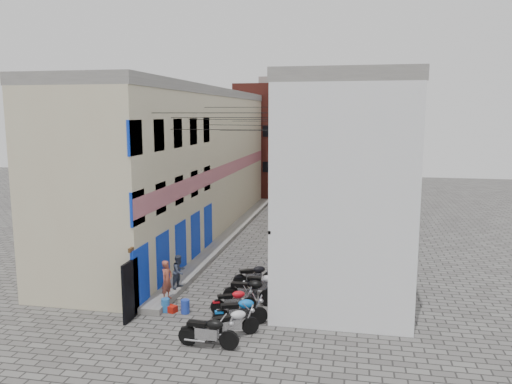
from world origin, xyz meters
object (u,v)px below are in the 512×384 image
Objects in this scene: motorcycle_f at (263,283)px; person_a at (167,280)px; water_jug_near at (165,305)px; motorcycle_g at (255,274)px; motorcycle_b at (232,322)px; person_b at (179,271)px; water_jug_far at (185,306)px; motorcycle_a at (208,330)px; red_crate at (171,309)px; motorcycle_d at (234,300)px; motorcycle_c at (240,310)px; motorcycle_e at (249,290)px.

motorcycle_f is 1.20× the size of person_a.
water_jug_near is (-3.35, -2.36, -0.30)m from motorcycle_f.
person_a is (-2.93, -2.80, 0.48)m from motorcycle_g.
person_b is (-3.20, 3.63, 0.40)m from motorcycle_b.
motorcycle_f is 3.64× the size of water_jug_far.
water_jug_far is (-2.26, 1.66, -0.30)m from motorcycle_b.
motorcycle_f is 3.54m from person_b.
motorcycle_a reaches higher than motorcycle_g.
motorcycle_g is 4.26m from red_crate.
motorcycle_f is 1.34× the size of person_b.
person_a reaches higher than motorcycle_d.
person_b is (-3.23, 2.62, 0.38)m from motorcycle_c.
water_jug_far is at bearing -59.61° from motorcycle_e.
motorcycle_b is 1.22× the size of person_a.
motorcycle_d is (0.11, 2.94, -0.08)m from motorcycle_a.
motorcycle_a is at bearing -30.06° from motorcycle_g.
person_a is at bearing 147.99° from water_jug_far.
motorcycle_b is at bearing -28.56° from water_jug_near.
motorcycle_e is at bearing 129.82° from motorcycle_d.
motorcycle_d is at bearing -179.76° from motorcycle_a.
motorcycle_e is 3.25m from person_a.
motorcycle_a is 1.97m from motorcycle_c.
red_crate is at bearing -64.92° from motorcycle_e.
motorcycle_d reaches higher than water_jug_far.
motorcycle_b reaches higher than water_jug_far.
motorcycle_e is 1.35× the size of person_a.
person_a is (-3.20, 2.25, 0.48)m from motorcycle_b.
motorcycle_g reaches higher than water_jug_far.
water_jug_near is at bearing -66.71° from motorcycle_e.
motorcycle_b reaches higher than water_jug_near.
motorcycle_b is 4.03m from motorcycle_f.
motorcycle_a is 1.06× the size of motorcycle_b.
person_a reaches higher than motorcycle_f.
red_crate is at bearing -149.95° from person_b.
motorcycle_a is 3.05m from water_jug_far.
motorcycle_e is (0.42, 0.89, 0.11)m from motorcycle_d.
motorcycle_d is 1.12× the size of person_a.
red_crate is at bearing -124.33° from motorcycle_c.
red_crate is at bearing 180.00° from water_jug_far.
motorcycle_e is 1.11m from motorcycle_f.
motorcycle_a is 5.21m from person_b.
motorcycle_a is at bearing -27.07° from motorcycle_d.
water_jug_far is (0.94, -0.59, -0.78)m from person_a.
motorcycle_e reaches higher than water_jug_near.
motorcycle_f is 4.11m from water_jug_near.
person_b reaches higher than red_crate.
motorcycle_b is 1.00× the size of motorcycle_g.
motorcycle_e is at bearing -82.99° from person_b.
water_jug_far is at bearing 0.00° from water_jug_near.
motorcycle_a reaches higher than motorcycle_c.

